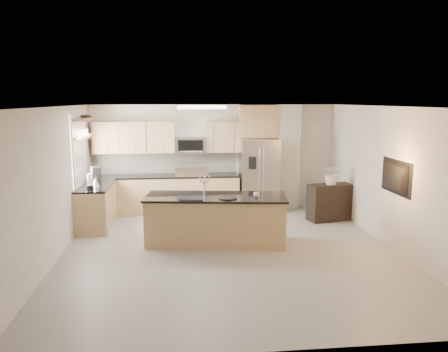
{
  "coord_description": "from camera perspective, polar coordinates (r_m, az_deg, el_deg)",
  "views": [
    {
      "loc": [
        -0.89,
        -7.54,
        2.72
      ],
      "look_at": [
        0.04,
        1.3,
        1.16
      ],
      "focal_mm": 35.0,
      "sensor_mm": 36.0,
      "label": 1
    }
  ],
  "objects": [
    {
      "name": "upper_cabinets",
      "position": [
        10.67,
        -8.24,
        5.04
      ],
      "size": [
        3.5,
        0.33,
        0.75
      ],
      "color": "tan",
      "rests_on": "wall_back"
    },
    {
      "name": "window",
      "position": [
        9.67,
        -18.45,
        3.1
      ],
      "size": [
        0.04,
        1.15,
        1.65
      ],
      "color": "white",
      "rests_on": "wall_left"
    },
    {
      "name": "cup",
      "position": [
        8.2,
        4.24,
        -2.44
      ],
      "size": [
        0.15,
        0.15,
        0.09
      ],
      "primitive_type": "imported",
      "rotation": [
        0.0,
        0.0,
        -0.37
      ],
      "color": "white",
      "rests_on": "island"
    },
    {
      "name": "wall_front",
      "position": [
        4.6,
        5.53,
        -8.04
      ],
      "size": [
        6.0,
        0.02,
        2.6
      ],
      "primitive_type": "cube",
      "color": "silver",
      "rests_on": "floor"
    },
    {
      "name": "wall_left",
      "position": [
        7.95,
        -21.28,
        -1.01
      ],
      "size": [
        0.02,
        6.5,
        2.6
      ],
      "primitive_type": "cube",
      "color": "silver",
      "rests_on": "floor"
    },
    {
      "name": "flower_vase",
      "position": [
        10.06,
        14.02,
        1.07
      ],
      "size": [
        0.83,
        0.76,
        0.77
      ],
      "primitive_type": "imported",
      "rotation": [
        0.0,
        0.0,
        -0.26
      ],
      "color": "beige",
      "rests_on": "credenza"
    },
    {
      "name": "microwave",
      "position": [
        10.64,
        -4.43,
        4.05
      ],
      "size": [
        0.76,
        0.4,
        0.4
      ],
      "color": "#ABAAAD",
      "rests_on": "upper_cabinets"
    },
    {
      "name": "credenza",
      "position": [
        10.24,
        13.79,
        -3.34
      ],
      "size": [
        1.11,
        0.64,
        0.83
      ],
      "primitive_type": "cube",
      "rotation": [
        0.0,
        0.0,
        0.21
      ],
      "color": "black",
      "rests_on": "floor"
    },
    {
      "name": "floor",
      "position": [
        8.06,
        0.7,
        -9.76
      ],
      "size": [
        6.5,
        6.5,
        0.0
      ],
      "primitive_type": "plane",
      "color": "gray",
      "rests_on": "ground"
    },
    {
      "name": "partition_column",
      "position": [
        11.07,
        8.22,
        2.48
      ],
      "size": [
        0.6,
        0.3,
        2.6
      ],
      "primitive_type": "cube",
      "color": "beige",
      "rests_on": "floor"
    },
    {
      "name": "ceiling",
      "position": [
        7.59,
        0.75,
        9.06
      ],
      "size": [
        6.0,
        6.5,
        0.02
      ],
      "primitive_type": "cube",
      "color": "white",
      "rests_on": "wall_back"
    },
    {
      "name": "kettle",
      "position": [
        9.48,
        -16.45,
        -0.8
      ],
      "size": [
        0.18,
        0.18,
        0.22
      ],
      "color": "#ABAAAD",
      "rests_on": "left_counter"
    },
    {
      "name": "wall_right",
      "position": [
        8.6,
        20.99,
        -0.21
      ],
      "size": [
        0.02,
        6.5,
        2.6
      ],
      "primitive_type": "cube",
      "color": "silver",
      "rests_on": "floor"
    },
    {
      "name": "television",
      "position": [
        8.38,
        21.08,
        -0.12
      ],
      "size": [
        0.14,
        1.08,
        0.62
      ],
      "primitive_type": "imported",
      "rotation": [
        0.0,
        0.0,
        1.57
      ],
      "color": "black",
      "rests_on": "wall_right"
    },
    {
      "name": "platter",
      "position": [
        8.05,
        0.49,
        -2.88
      ],
      "size": [
        0.35,
        0.35,
        0.02
      ],
      "primitive_type": "cylinder",
      "rotation": [
        0.0,
        0.0,
        0.01
      ],
      "color": "black",
      "rests_on": "island"
    },
    {
      "name": "bowl",
      "position": [
        9.91,
        -17.56,
        7.53
      ],
      "size": [
        0.4,
        0.4,
        0.08
      ],
      "primitive_type": "imported",
      "rotation": [
        0.0,
        0.0,
        -0.24
      ],
      "color": "#ABAAAD",
      "rests_on": "shelf_upper"
    },
    {
      "name": "island",
      "position": [
        8.39,
        -1.08,
        -5.66
      ],
      "size": [
        2.77,
        1.32,
        1.34
      ],
      "rotation": [
        0.0,
        0.0,
        -0.14
      ],
      "color": "tan",
      "rests_on": "floor"
    },
    {
      "name": "blender",
      "position": [
        9.18,
        -17.11,
        -0.88
      ],
      "size": [
        0.14,
        0.14,
        0.33
      ],
      "color": "black",
      "rests_on": "left_counter"
    },
    {
      "name": "coffee_maker",
      "position": [
        9.94,
        -16.38,
        0.1
      ],
      "size": [
        0.25,
        0.28,
        0.35
      ],
      "color": "black",
      "rests_on": "left_counter"
    },
    {
      "name": "shelf_upper",
      "position": [
        9.69,
        -17.81,
        7.12
      ],
      "size": [
        0.3,
        1.2,
        0.04
      ],
      "primitive_type": "cube",
      "color": "brown",
      "rests_on": "wall_left"
    },
    {
      "name": "ceiling_fixture",
      "position": [
        9.15,
        -2.97,
        8.94
      ],
      "size": [
        1.0,
        0.5,
        0.06
      ],
      "primitive_type": "cube",
      "color": "white",
      "rests_on": "ceiling"
    },
    {
      "name": "shelf_lower",
      "position": [
        9.72,
        -17.69,
        4.94
      ],
      "size": [
        0.3,
        1.2,
        0.04
      ],
      "primitive_type": "cube",
      "color": "brown",
      "rests_on": "wall_left"
    },
    {
      "name": "back_counter",
      "position": [
        10.71,
        -7.67,
        -2.25
      ],
      "size": [
        3.55,
        0.66,
        1.44
      ],
      "color": "tan",
      "rests_on": "floor"
    },
    {
      "name": "range",
      "position": [
        10.7,
        -4.32,
        -2.2
      ],
      "size": [
        0.76,
        0.64,
        1.14
      ],
      "color": "black",
      "rests_on": "floor"
    },
    {
      "name": "left_counter",
      "position": [
        9.82,
        -16.35,
        -3.76
      ],
      "size": [
        0.66,
        1.5,
        0.92
      ],
      "color": "tan",
      "rests_on": "floor"
    },
    {
      "name": "wall_back",
      "position": [
        10.92,
        -1.28,
        2.48
      ],
      "size": [
        6.0,
        0.02,
        2.6
      ],
      "primitive_type": "cube",
      "color": "silver",
      "rests_on": "floor"
    },
    {
      "name": "refrigerator",
      "position": [
        10.75,
        4.53,
        0.13
      ],
      "size": [
        0.92,
        0.78,
        1.78
      ],
      "color": "#ABAAAD",
      "rests_on": "floor"
    }
  ]
}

